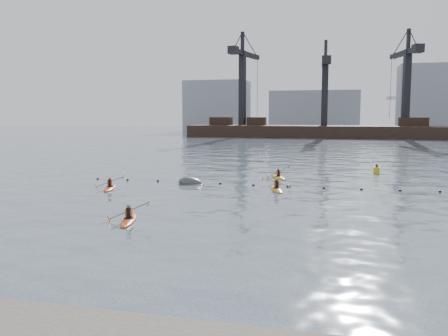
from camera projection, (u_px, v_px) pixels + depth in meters
The scene contains 10 objects.
ground at pixel (197, 269), 18.95m from camera, with size 400.00×400.00×0.00m, color #323B48.
float_line at pixel (271, 186), 40.75m from camera, with size 33.24×0.73×0.24m.
barge_pier at pixel (323, 130), 124.63m from camera, with size 72.00×19.30×29.50m.
skyline at pixel (336, 105), 161.94m from camera, with size 141.00×28.00×22.00m.
kayaker_0 at pixel (129, 220), 27.35m from camera, with size 2.43×3.64×1.38m.
kayaker_2 at pixel (110, 188), 39.18m from camera, with size 2.37×3.56×1.31m.
kayaker_3 at pixel (277, 189), 38.47m from camera, with size 2.37×3.64×1.28m.
kayaker_5 at pixel (278, 177), 45.84m from camera, with size 2.20×3.35×1.36m.
mooring_buoy at pixel (191, 183), 42.28m from camera, with size 2.27×1.34×1.14m, color #3E4043.
nav_buoy at pixel (376, 170), 49.43m from camera, with size 0.64×0.64×1.16m.
Camera 1 is at (5.63, -17.51, 6.18)m, focal length 38.00 mm.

